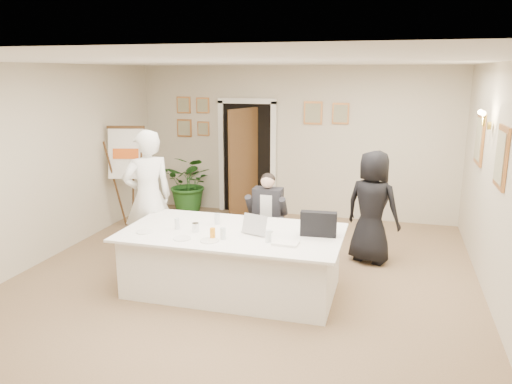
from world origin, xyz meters
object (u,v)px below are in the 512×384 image
object	(u,v)px
seated_man	(267,218)
laptop	(257,221)
flip_chart	(129,182)
potted_palm	(190,183)
oj_glass	(213,233)
laptop_bag	(318,224)
standing_man	(148,198)
paper_stack	(286,243)
standing_woman	(372,207)
steel_jug	(196,227)
conference_table	(233,260)

from	to	relation	value
seated_man	laptop	bearing A→B (deg)	-78.48
flip_chart	laptop	bearing A→B (deg)	-35.10
potted_palm	oj_glass	size ratio (longest dim) A/B	8.55
laptop_bag	flip_chart	bearing A→B (deg)	147.85
standing_man	paper_stack	distance (m)	2.36
standing_woman	steel_jug	xyz separation A→B (m)	(-2.03, -1.61, 0.02)
laptop	paper_stack	size ratio (longest dim) A/B	1.19
standing_woman	laptop	size ratio (longest dim) A/B	4.69
paper_stack	seated_man	bearing A→B (deg)	112.68
laptop_bag	oj_glass	bearing A→B (deg)	-163.45
conference_table	paper_stack	distance (m)	0.88
standing_man	steel_jug	size ratio (longest dim) A/B	17.41
seated_man	conference_table	bearing A→B (deg)	-95.09
standing_woman	flip_chart	bearing A→B (deg)	13.84
standing_woman	standing_man	bearing A→B (deg)	37.88
potted_palm	paper_stack	bearing A→B (deg)	-53.04
seated_man	standing_woman	world-z (taller)	standing_woman
conference_table	standing_woman	bearing A→B (deg)	42.50
seated_man	standing_man	world-z (taller)	standing_man
standing_man	oj_glass	xyz separation A→B (m)	(1.31, -0.93, -0.12)
laptop	steel_jug	distance (m)	0.76
paper_stack	potted_palm	bearing A→B (deg)	126.96
potted_palm	steel_jug	size ratio (longest dim) A/B	10.11
standing_woman	potted_palm	xyz separation A→B (m)	(-3.57, 1.83, -0.26)
laptop_bag	paper_stack	distance (m)	0.52
seated_man	steel_jug	size ratio (longest dim) A/B	11.96
laptop_bag	oj_glass	xyz separation A→B (m)	(-1.18, -0.43, -0.08)
conference_table	steel_jug	xyz separation A→B (m)	(-0.43, -0.14, 0.44)
potted_palm	seated_man	bearing A→B (deg)	-46.33
flip_chart	oj_glass	size ratio (longest dim) A/B	13.46
laptop_bag	paper_stack	world-z (taller)	laptop_bag
seated_man	flip_chart	size ratio (longest dim) A/B	0.75
conference_table	seated_man	distance (m)	1.11
seated_man	standing_man	xyz separation A→B (m)	(-1.61, -0.46, 0.30)
standing_man	potted_palm	distance (m)	2.78
steel_jug	laptop	bearing A→B (deg)	13.66
standing_man	standing_woman	distance (m)	3.17
oj_glass	potted_palm	bearing A→B (deg)	116.79
seated_man	oj_glass	distance (m)	1.44
seated_man	laptop_bag	distance (m)	1.32
laptop_bag	laptop	bearing A→B (deg)	-178.58
seated_man	laptop	distance (m)	1.06
laptop	paper_stack	world-z (taller)	laptop
standing_man	laptop	world-z (taller)	standing_man
standing_man	standing_woman	xyz separation A→B (m)	(3.05, 0.87, -0.15)
standing_woman	paper_stack	bearing A→B (deg)	85.59
seated_man	oj_glass	bearing A→B (deg)	-98.30
conference_table	seated_man	xyz separation A→B (m)	(0.17, 1.06, 0.27)
laptop_bag	seated_man	bearing A→B (deg)	128.66
standing_man	oj_glass	bearing A→B (deg)	100.86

